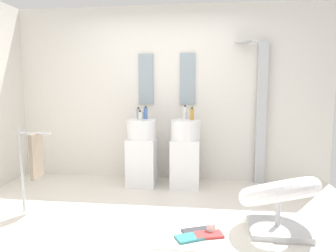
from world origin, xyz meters
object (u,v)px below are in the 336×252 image
(magazine_charcoal, at_px, (198,232))
(soap_bottle_clear, at_px, (140,116))
(magazine_teal, at_px, (191,237))
(pedestal_sink_right, at_px, (185,153))
(soap_bottle_white, at_px, (185,113))
(soap_bottle_green, at_px, (192,114))
(soap_bottle_grey, at_px, (138,113))
(soap_bottle_amber, at_px, (192,114))
(shower_column, at_px, (260,110))
(soap_bottle_blue, at_px, (146,113))
(coffee_mug, at_px, (211,228))
(lounge_chair, at_px, (279,197))
(pedestal_sink_left, at_px, (142,152))
(magazine_red, at_px, (209,235))
(towel_rack, at_px, (34,158))

(magazine_charcoal, distance_m, soap_bottle_clear, 1.85)
(magazine_teal, bearing_deg, pedestal_sink_right, 67.98)
(magazine_teal, relative_size, soap_bottle_white, 1.38)
(soap_bottle_clear, bearing_deg, soap_bottle_white, 22.46)
(soap_bottle_clear, relative_size, soap_bottle_green, 0.84)
(pedestal_sink_right, xyz_separation_m, magazine_teal, (0.16, -1.56, -0.46))
(soap_bottle_white, bearing_deg, soap_bottle_grey, -177.16)
(soap_bottle_amber, xyz_separation_m, soap_bottle_white, (-0.10, 0.09, 0.01))
(magazine_teal, bearing_deg, shower_column, 36.31)
(soap_bottle_blue, bearing_deg, soap_bottle_amber, -4.45)
(magazine_teal, relative_size, soap_bottle_blue, 1.49)
(soap_bottle_white, bearing_deg, coffee_mug, -76.73)
(soap_bottle_grey, bearing_deg, shower_column, 6.50)
(magazine_teal, bearing_deg, coffee_mug, 9.56)
(lounge_chair, xyz_separation_m, magazine_charcoal, (-0.77, -0.16, -0.33))
(magazine_charcoal, xyz_separation_m, soap_bottle_amber, (-0.13, 1.48, 1.01))
(coffee_mug, relative_size, soap_bottle_clear, 0.72)
(shower_column, distance_m, coffee_mug, 2.11)
(lounge_chair, bearing_deg, soap_bottle_clear, 144.09)
(pedestal_sink_left, xyz_separation_m, magazine_teal, (0.78, -1.56, -0.46))
(magazine_red, relative_size, coffee_mug, 2.69)
(magazine_charcoal, bearing_deg, shower_column, 41.40)
(pedestal_sink_right, xyz_separation_m, soap_bottle_green, (0.09, 0.05, 0.55))
(pedestal_sink_right, height_order, towel_rack, pedestal_sink_right)
(lounge_chair, xyz_separation_m, soap_bottle_white, (-1.01, 1.41, 0.69))
(soap_bottle_blue, distance_m, soap_bottle_green, 0.67)
(soap_bottle_grey, distance_m, soap_bottle_green, 0.78)
(pedestal_sink_left, relative_size, soap_bottle_grey, 6.35)
(soap_bottle_amber, height_order, soap_bottle_green, soap_bottle_amber)
(pedestal_sink_left, height_order, shower_column, shower_column)
(pedestal_sink_left, bearing_deg, magazine_teal, -63.34)
(soap_bottle_amber, height_order, soap_bottle_grey, soap_bottle_amber)
(lounge_chair, distance_m, coffee_mug, 0.72)
(pedestal_sink_right, height_order, lounge_chair, pedestal_sink_right)
(soap_bottle_clear, relative_size, soap_bottle_grey, 0.82)
(lounge_chair, bearing_deg, soap_bottle_white, 125.53)
(shower_column, relative_size, lounge_chair, 1.92)
(pedestal_sink_left, distance_m, soap_bottle_blue, 0.56)
(shower_column, relative_size, soap_bottle_white, 10.49)
(magazine_red, relative_size, soap_bottle_white, 1.34)
(shower_column, relative_size, magazine_red, 7.81)
(pedestal_sink_right, distance_m, soap_bottle_grey, 0.88)
(soap_bottle_white, bearing_deg, soap_bottle_clear, -157.54)
(pedestal_sink_right, height_order, magazine_charcoal, pedestal_sink_right)
(pedestal_sink_right, relative_size, magazine_teal, 3.89)
(soap_bottle_green, bearing_deg, magazine_charcoal, -84.92)
(magazine_charcoal, distance_m, soap_bottle_green, 1.80)
(soap_bottle_clear, bearing_deg, pedestal_sink_right, 10.51)
(coffee_mug, bearing_deg, lounge_chair, 11.33)
(pedestal_sink_right, relative_size, lounge_chair, 0.99)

